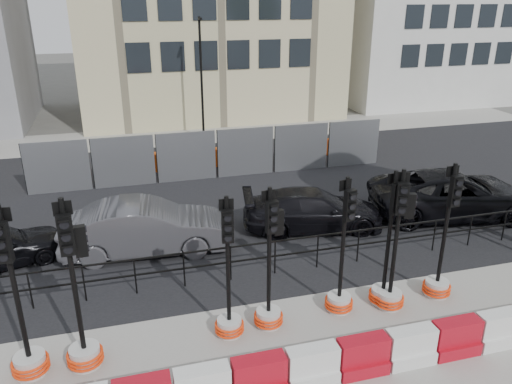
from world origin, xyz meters
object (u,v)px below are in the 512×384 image
object	(u,v)px
traffic_signal_h	(440,270)
traffic_signal_a	(26,343)
traffic_signal_d	(269,295)
car_c	(313,210)

from	to	relation	value
traffic_signal_h	traffic_signal_a	bearing A→B (deg)	-179.44
traffic_signal_d	traffic_signal_a	bearing A→B (deg)	175.50
traffic_signal_a	car_c	bearing A→B (deg)	37.53
traffic_signal_a	traffic_signal_h	bearing A→B (deg)	8.05
traffic_signal_h	car_c	size ratio (longest dim) A/B	0.74
traffic_signal_h	car_c	distance (m)	4.68
traffic_signal_a	traffic_signal_d	bearing A→B (deg)	8.97
traffic_signal_a	traffic_signal_h	size ratio (longest dim) A/B	1.05
car_c	traffic_signal_h	bearing A→B (deg)	-149.93
traffic_signal_a	car_c	xyz separation A→B (m)	(7.75, 4.70, -0.11)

